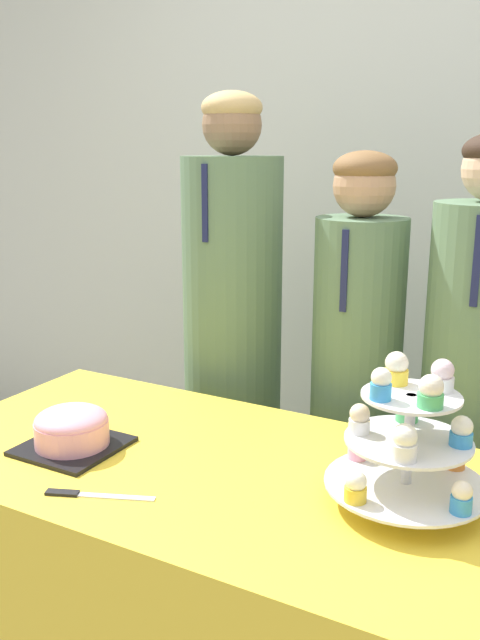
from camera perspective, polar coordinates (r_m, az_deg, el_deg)
name	(u,v)px	position (r m, az deg, el deg)	size (l,w,h in m)	color
wall_back	(415,172)	(2.64, 14.52, 12.01)	(9.00, 0.06, 2.70)	silver
table	(234,616)	(1.72, -0.53, -23.64)	(1.53, 0.72, 0.75)	yellow
round_cake	(72,429)	(1.63, -13.99, -8.87)	(0.22, 0.22, 0.10)	black
cake_knife	(82,495)	(1.44, -13.19, -14.13)	(0.22, 0.10, 0.01)	silver
cupcake_stand	(409,437)	(1.35, 14.02, -9.52)	(0.32, 0.32, 0.29)	silver
student_0	(233,365)	(2.19, -0.63, -3.81)	(0.31, 0.32, 1.60)	#567556
student_1	(354,408)	(2.05, 9.61, -7.31)	(0.26, 0.27, 1.43)	#567556
student_2	(472,427)	(1.97, 18.92, -8.49)	(0.28, 0.29, 1.47)	#567556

